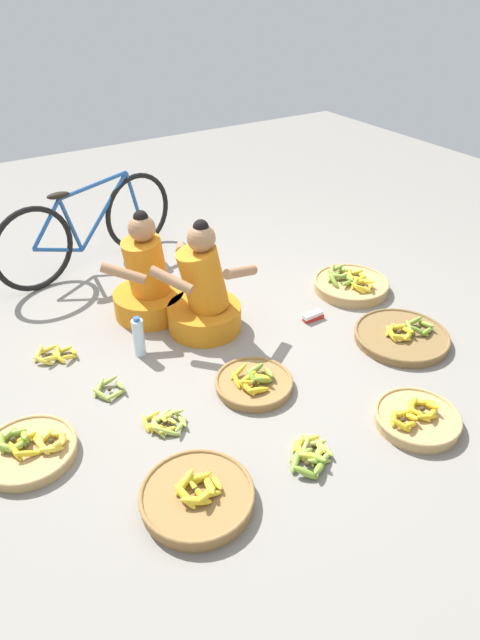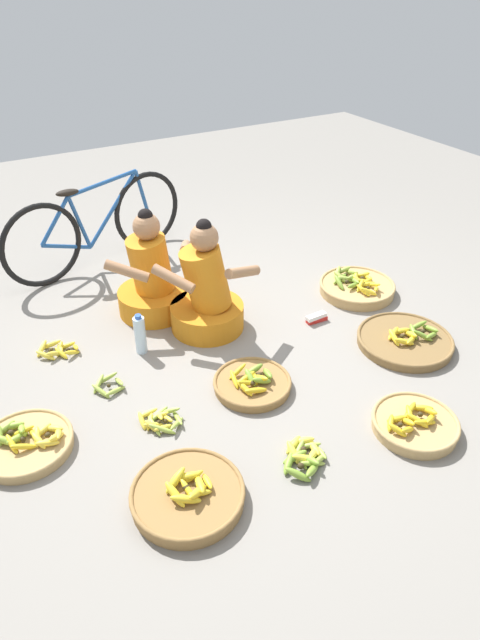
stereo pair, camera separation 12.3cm
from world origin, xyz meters
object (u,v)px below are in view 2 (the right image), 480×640
Objects in this scene: banana_basket_front_center at (415,423)px; vendor_woman_behind at (152,281)px; vendor_woman_front at (207,295)px; banana_basket_back_center at (252,383)px; banana_basket_mid_left at (26,443)px; packet_carton_stack at (316,318)px; banana_basket_front_left at (357,287)px; bicycle_leaning at (97,225)px; banana_basket_back_right at (188,495)px; loose_bananas_front_right at (160,420)px; loose_bananas_mid_right at (304,456)px; banana_basket_near_bicycle at (405,340)px; loose_bananas_back_left at (108,385)px; loose_bananas_near_vendor at (58,350)px; water_bottle at (140,335)px.

vendor_woman_behind is at bearing 112.97° from banana_basket_front_center.
vendor_woman_behind is at bearing 122.70° from vendor_woman_front.
banana_basket_front_center is at bearing -51.03° from banana_basket_back_center.
packet_carton_stack is (2.11, 0.24, -0.01)m from banana_basket_mid_left.
banana_basket_front_left reaches higher than packet_carton_stack.
bicycle_leaning is 2.18m from banana_basket_mid_left.
vendor_woman_front is at bearing -75.29° from bicycle_leaning.
banana_basket_back_right is 2.24× the size of loose_bananas_front_right.
banana_basket_front_left is 1.94× the size of loose_bananas_mid_right.
loose_bananas_front_right is at bearing -14.32° from banana_basket_mid_left.
vendor_woman_behind is 1.25× the size of banana_basket_near_bicycle.
banana_basket_front_left is 2.02m from loose_bananas_front_right.
banana_basket_back_right is at bearing -50.38° from banana_basket_mid_left.
banana_basket_back_right reaches higher than loose_bananas_front_right.
banana_basket_mid_left is 0.73m from loose_bananas_front_right.
banana_basket_mid_left reaches higher than packet_carton_stack.
banana_basket_back_right is at bearing -98.95° from loose_bananas_front_right.
loose_bananas_back_left is 0.71× the size of loose_bananas_mid_right.
banana_basket_back_center reaches higher than loose_bananas_near_vendor.
loose_bananas_front_right is at bearing -70.28° from loose_bananas_back_left.
banana_basket_back_center is at bearing 173.82° from banana_basket_near_bicycle.
vendor_woman_front is 1.40× the size of banana_basket_front_left.
loose_bananas_front_right is at bearing -132.24° from vendor_woman_front.
vendor_woman_front is 0.54m from water_bottle.
banana_basket_back_center is (-0.06, -0.74, -0.23)m from vendor_woman_front.
banana_basket_front_left is (1.49, -0.53, -0.21)m from vendor_woman_behind.
packet_carton_stack is (-0.52, -0.18, -0.02)m from banana_basket_front_left.
banana_basket_back_right is at bearing -166.27° from banana_basket_near_bicycle.
banana_basket_near_bicycle reaches higher than loose_bananas_front_right.
banana_basket_near_bicycle reaches higher than packet_carton_stack.
banana_basket_back_right is 1.94× the size of water_bottle.
banana_basket_near_bicycle is at bearing 50.04° from banana_basket_front_center.
banana_basket_back_right is at bearing 172.14° from banana_basket_front_center.
packet_carton_stack is at bearing 6.55° from banana_basket_mid_left.
packet_carton_stack is (0.97, -0.71, -0.23)m from vendor_woman_behind.
banana_basket_back_center is 1.35m from loose_bananas_near_vendor.
loose_bananas_mid_right is (0.65, -0.06, -0.02)m from banana_basket_back_right.
bicycle_leaning is at bearing 97.86° from banana_basket_back_center.
bicycle_leaning is at bearing 80.94° from loose_bananas_front_right.
vendor_woman_front is at bearing 155.66° from packet_carton_stack.
vendor_woman_behind is 1.44× the size of banana_basket_back_right.
vendor_woman_behind reaches higher than loose_bananas_near_vendor.
banana_basket_front_center is at bearing -53.64° from water_bottle.
banana_basket_front_center is at bearing -25.58° from banana_basket_mid_left.
bicycle_leaning is at bearing 107.64° from banana_basket_front_center.
loose_bananas_near_vendor is at bearing 109.02° from loose_bananas_back_left.
banana_basket_back_right is 0.96× the size of banana_basket_front_left.
banana_basket_mid_left is 2.03× the size of loose_bananas_front_right.
water_bottle is at bearing 106.54° from loose_bananas_mid_right.
vendor_woman_front is 0.77m from banana_basket_back_center.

